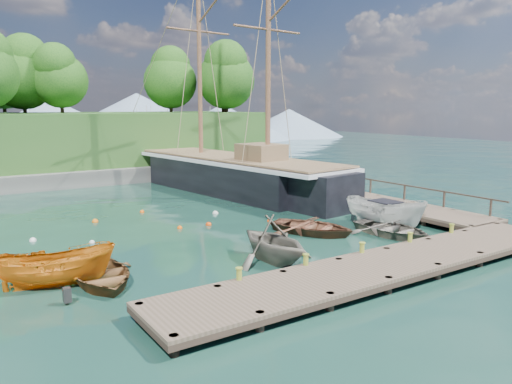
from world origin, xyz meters
TOP-DOWN VIEW (x-y plane):
  - ground at (0.00, 0.00)m, footprint 160.00×160.00m
  - dock_near at (2.00, -6.50)m, footprint 20.00×3.20m
  - dock_east at (11.50, 7.00)m, footprint 3.20×24.00m
  - bollard_0 at (-4.00, -5.10)m, footprint 0.26×0.26m
  - bollard_1 at (-1.00, -5.10)m, footprint 0.26×0.26m
  - bollard_2 at (2.00, -5.10)m, footprint 0.26×0.26m
  - bollard_3 at (5.00, -5.10)m, footprint 0.26×0.26m
  - bollard_4 at (8.00, -5.10)m, footprint 0.26×0.26m
  - rowboat_0 at (-7.69, -1.07)m, footprint 3.41×4.57m
  - rowboat_1 at (-0.68, -2.47)m, footprint 3.66×4.20m
  - rowboat_2 at (3.86, 0.40)m, footprint 4.81×5.30m
  - rowboat_3 at (7.00, -2.33)m, footprint 3.47×4.62m
  - rowboat_4 at (3.81, 0.19)m, footprint 4.66×5.25m
  - motorboat_orange at (-9.16, -0.58)m, footprint 4.53×2.68m
  - cabin_boat_white at (8.19, -0.72)m, footprint 3.14×5.08m
  - schooner at (6.94, 13.81)m, footprint 8.01×28.89m
  - mooring_buoy_0 at (-6.44, 4.74)m, footprint 0.28×0.28m
  - mooring_buoy_1 at (-1.58, 5.11)m, footprint 0.29×0.29m
  - mooring_buoy_2 at (0.11, 4.94)m, footprint 0.33×0.33m
  - mooring_buoy_3 at (1.87, 7.36)m, footprint 0.36×0.36m
  - mooring_buoy_4 at (-5.03, 9.20)m, footprint 0.37×0.37m
  - mooring_buoy_5 at (-1.78, 10.28)m, footprint 0.28×0.28m
  - mooring_buoy_6 at (-8.78, 6.76)m, footprint 0.34×0.34m
  - mooring_buoy_7 at (3.50, 3.78)m, footprint 0.29×0.29m
  - distant_ridge at (4.30, 70.00)m, footprint 117.00×40.00m

SIDE VIEW (x-z plane):
  - ground at x=0.00m, z-range 0.00..0.00m
  - bollard_0 at x=-4.00m, z-range -0.23..0.23m
  - bollard_1 at x=-1.00m, z-range -0.23..0.23m
  - bollard_2 at x=2.00m, z-range -0.23..0.23m
  - bollard_3 at x=5.00m, z-range -0.23..0.23m
  - bollard_4 at x=8.00m, z-range -0.23..0.23m
  - rowboat_0 at x=-7.69m, z-range -0.45..0.45m
  - rowboat_1 at x=-0.68m, z-range -1.07..1.07m
  - rowboat_2 at x=3.86m, z-range -0.45..0.45m
  - rowboat_3 at x=7.00m, z-range -0.45..0.45m
  - rowboat_4 at x=3.81m, z-range -0.45..0.45m
  - motorboat_orange at x=-9.16m, z-range -0.82..0.82m
  - cabin_boat_white at x=8.19m, z-range -0.92..0.92m
  - mooring_buoy_0 at x=-6.44m, z-range -0.14..0.14m
  - mooring_buoy_1 at x=-1.58m, z-range -0.14..0.14m
  - mooring_buoy_2 at x=0.11m, z-range -0.17..0.17m
  - mooring_buoy_3 at x=1.87m, z-range -0.18..0.18m
  - mooring_buoy_4 at x=-5.03m, z-range -0.18..0.18m
  - mooring_buoy_5 at x=-1.78m, z-range -0.14..0.14m
  - mooring_buoy_6 at x=-8.78m, z-range -0.17..0.17m
  - mooring_buoy_7 at x=3.50m, z-range -0.14..0.14m
  - dock_near at x=2.00m, z-range -0.12..0.98m
  - dock_east at x=11.50m, z-range -0.12..0.98m
  - schooner at x=6.94m, z-range -9.53..11.91m
  - distant_ridge at x=4.30m, z-range -0.65..9.35m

